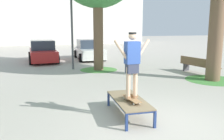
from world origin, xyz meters
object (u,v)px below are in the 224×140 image
Objects in this scene: skater at (132,61)px; car_white at (89,50)px; skate_box at (129,101)px; car_red at (43,52)px; light_post at (71,1)px; skateboard at (131,99)px; park_bench at (199,65)px.

car_white is (1.46, 12.08, -0.84)m from skater.
car_red reaches higher than skate_box.
car_red is at bearing 99.26° from skater.
skater reaches higher than skate_box.
skateboard is at bearing -87.46° from light_post.
car_red is 5.18m from light_post.
car_red is 1.01× the size of car_white.
car_red is 10.44m from park_bench.
park_bench is at bearing -28.95° from light_post.
car_red is at bearing 99.26° from skateboard.
park_bench is (5.68, 4.67, -0.09)m from skateboard.
car_red is at bearing -175.64° from car_white.
car_white is at bearing 4.36° from car_red.
skate_box is 8.51m from light_post.
car_white is at bearing 83.09° from skateboard.
light_post is at bearing 92.54° from skater.
light_post is (1.57, -3.82, 3.13)m from car_red.
skater is at bearing -93.77° from skate_box.
skater is 0.29× the size of light_post.
car_white is at bearing 65.93° from light_post.
skate_box is 1.14m from skater.
skate_box is 0.25m from skateboard.
car_white is at bearing 83.09° from skater.
skateboard is at bearing -96.91° from car_white.
car_white is 5.45m from light_post.
skateboard is 8.66m from light_post.
skate_box is at bearing -87.28° from light_post.
park_bench is at bearing 39.41° from skater.
skater is 12.01m from car_red.
skater is 0.40× the size of car_white.
skateboard is 7.35m from park_bench.
light_post is (-0.37, 7.79, 3.41)m from skate_box.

